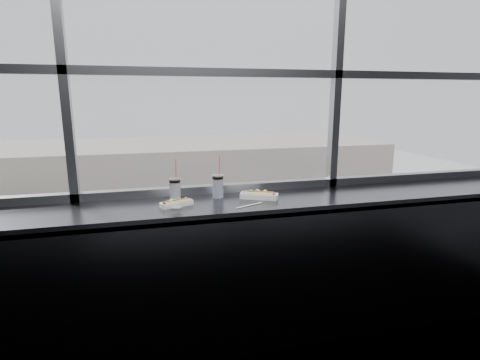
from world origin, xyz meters
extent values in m
plane|color=black|center=(0.00, 1.50, 0.55)|extent=(6.00, 0.00, 6.00)
plane|color=silver|center=(0.00, 1.52, 2.30)|extent=(6.00, 0.00, 6.00)
cube|color=#525359|center=(0.00, 1.23, 1.07)|extent=(6.00, 0.55, 0.06)
cube|color=#525359|center=(0.00, 0.97, 0.55)|extent=(6.00, 0.04, 1.04)
cube|color=white|center=(-0.31, 1.19, 1.10)|extent=(0.23, 0.13, 0.01)
cube|color=white|center=(-0.31, 1.19, 1.12)|extent=(0.23, 0.13, 0.03)
cylinder|color=tan|center=(-0.31, 1.19, 1.12)|extent=(0.17, 0.09, 0.04)
cylinder|color=maroon|center=(-0.31, 1.19, 1.13)|extent=(0.18, 0.08, 0.03)
cube|color=white|center=(0.29, 1.24, 1.10)|extent=(0.28, 0.20, 0.01)
cube|color=white|center=(0.29, 1.24, 1.12)|extent=(0.28, 0.20, 0.04)
cylinder|color=tan|center=(0.29, 1.24, 1.13)|extent=(0.21, 0.13, 0.05)
cylinder|color=maroon|center=(0.29, 1.24, 1.14)|extent=(0.21, 0.13, 0.03)
cylinder|color=white|center=(-0.31, 1.33, 1.18)|extent=(0.08, 0.08, 0.15)
cylinder|color=black|center=(-0.31, 1.33, 1.25)|extent=(0.08, 0.08, 0.02)
cylinder|color=silver|center=(-0.31, 1.33, 1.26)|extent=(0.08, 0.08, 0.01)
cylinder|color=#DF5F70|center=(-0.30, 1.32, 1.33)|extent=(0.01, 0.04, 0.16)
cylinder|color=white|center=(0.00, 1.35, 1.18)|extent=(0.08, 0.08, 0.16)
cylinder|color=black|center=(0.00, 1.35, 1.25)|extent=(0.08, 0.08, 0.02)
cylinder|color=silver|center=(0.00, 1.35, 1.26)|extent=(0.09, 0.09, 0.01)
cylinder|color=#DF5F70|center=(0.01, 1.35, 1.33)|extent=(0.01, 0.04, 0.17)
cylinder|color=white|center=(0.17, 1.08, 1.10)|extent=(0.20, 0.09, 0.01)
ellipsoid|color=silver|center=(-0.32, 1.13, 1.11)|extent=(0.09, 0.06, 0.02)
plane|color=silver|center=(0.00, 45.00, -11.00)|extent=(120.00, 120.00, 0.00)
cube|color=black|center=(0.00, 21.50, -10.97)|extent=(80.00, 10.00, 0.06)
cube|color=silver|center=(0.00, 29.50, -10.98)|extent=(80.00, 6.00, 0.04)
cube|color=#B8A99C|center=(0.00, 39.50, -7.00)|extent=(50.00, 14.00, 8.00)
imported|color=maroon|center=(2.89, 25.50, -10.00)|extent=(2.47, 5.69, 1.88)
imported|color=white|center=(8.28, 17.50, -9.80)|extent=(3.20, 6.98, 2.28)
imported|color=#7057BB|center=(12.27, 17.50, -9.93)|extent=(2.77, 6.17, 2.02)
imported|color=silver|center=(10.85, 25.50, -10.01)|extent=(2.68, 5.70, 1.85)
imported|color=brown|center=(1.28, 17.50, -9.89)|extent=(2.88, 6.40, 2.10)
imported|color=#66605B|center=(-6.17, 30.48, -9.91)|extent=(0.70, 0.93, 2.10)
imported|color=#66605B|center=(0.95, 28.31, -9.84)|extent=(0.74, 0.99, 2.23)
imported|color=#66605B|center=(5.65, 30.69, -9.88)|extent=(0.96, 0.72, 2.17)
imported|color=#66605B|center=(7.71, 28.46, -9.88)|extent=(0.96, 0.72, 2.15)
cylinder|color=#47382B|center=(-10.16, 29.50, -9.67)|extent=(0.27, 0.27, 2.66)
sphere|color=#376424|center=(-10.16, 29.50, -7.23)|extent=(3.55, 3.55, 3.55)
cylinder|color=#47382B|center=(1.18, 29.50, -9.93)|extent=(0.21, 0.21, 2.14)
sphere|color=#376424|center=(1.18, 29.50, -7.97)|extent=(2.85, 2.85, 2.85)
cylinder|color=#47382B|center=(11.99, 29.50, -9.89)|extent=(0.22, 0.22, 2.21)
sphere|color=#376424|center=(11.99, 29.50, -7.86)|extent=(2.95, 2.95, 2.95)
camera|label=1|loc=(-0.51, -1.28, 1.82)|focal=28.00mm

